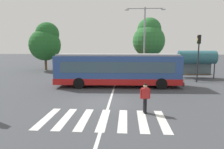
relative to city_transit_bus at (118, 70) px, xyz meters
The scene contains 16 objects.
ground_plane 5.74m from the city_transit_bus, 97.47° to the right, with size 160.00×160.00×0.00m, color #424449.
city_transit_bus is the anchor object (origin of this frame).
pedestrian_crossing_street 7.77m from the city_transit_bus, 75.74° to the right, with size 0.58×0.38×1.72m.
parked_car_champagne 12.08m from the city_transit_bus, 118.62° to the left, with size 1.99×4.56×1.35m.
parked_car_teal 10.93m from the city_transit_bus, 105.35° to the left, with size 1.90×4.52×1.35m.
parked_car_black 10.90m from the city_transit_bus, 92.08° to the left, with size 1.88×4.50×1.35m.
parked_car_red 10.77m from the city_transit_bus, 76.81° to the left, with size 1.99×4.56×1.35m.
parked_car_blue 11.48m from the city_transit_bus, 63.94° to the left, with size 1.90×4.51×1.35m.
parked_car_silver 13.38m from the city_transit_bus, 54.92° to the left, with size 2.03×4.58×1.35m.
traffic_light_far_corner 8.98m from the city_transit_bus, 20.09° to the left, with size 0.33×0.32×4.92m.
bus_stop_shelter 10.73m from the city_transit_bus, 32.19° to the left, with size 4.25×1.54×3.25m.
twin_arm_street_lamp 8.80m from the city_transit_bus, 67.64° to the left, with size 5.09×0.32×8.54m.
background_tree_left 17.13m from the city_transit_bus, 134.02° to the left, with size 4.83×4.83×7.44m.
background_tree_right 14.03m from the city_transit_bus, 72.11° to the left, with size 4.89×4.89×8.09m.
crosswalk_painted_stripes 8.87m from the city_transit_bus, 92.13° to the right, with size 6.49×3.23×0.01m.
lane_center_line 3.82m from the city_transit_bus, 94.71° to the right, with size 0.16×24.00×0.01m, color silver.
Camera 1 is at (1.57, -13.25, 3.79)m, focal length 32.41 mm.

